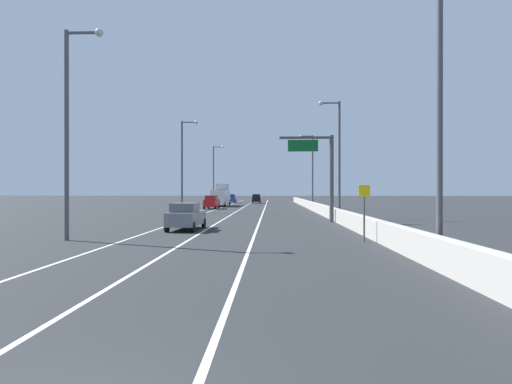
# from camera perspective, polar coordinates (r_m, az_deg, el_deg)

# --- Properties ---
(ground_plane) EXTENTS (320.00, 320.00, 0.00)m
(ground_plane) POSITION_cam_1_polar(r_m,az_deg,el_deg) (68.41, -0.03, -2.10)
(ground_plane) COLOR #26282B
(lane_stripe_left) EXTENTS (0.16, 130.00, 0.00)m
(lane_stripe_left) POSITION_cam_1_polar(r_m,az_deg,el_deg) (59.91, -5.62, -2.42)
(lane_stripe_left) COLOR silver
(lane_stripe_left) RESTS_ON ground_plane
(lane_stripe_center) EXTENTS (0.16, 130.00, 0.00)m
(lane_stripe_center) POSITION_cam_1_polar(r_m,az_deg,el_deg) (59.54, -2.28, -2.43)
(lane_stripe_center) COLOR silver
(lane_stripe_center) RESTS_ON ground_plane
(lane_stripe_right) EXTENTS (0.16, 130.00, 0.00)m
(lane_stripe_right) POSITION_cam_1_polar(r_m,az_deg,el_deg) (59.38, 1.09, -2.44)
(lane_stripe_right) COLOR silver
(lane_stripe_right) RESTS_ON ground_plane
(jersey_barrier_right) EXTENTS (0.60, 120.00, 1.10)m
(jersey_barrier_right) POSITION_cam_1_polar(r_m,az_deg,el_deg) (44.74, 9.55, -2.60)
(jersey_barrier_right) COLOR #B2ADA3
(jersey_barrier_right) RESTS_ON ground_plane
(overhead_sign_gantry) EXTENTS (4.68, 0.36, 7.50)m
(overhead_sign_gantry) POSITION_cam_1_polar(r_m,az_deg,el_deg) (36.77, 9.07, 3.32)
(overhead_sign_gantry) COLOR #47474C
(overhead_sign_gantry) RESTS_ON ground_plane
(speed_advisory_sign) EXTENTS (0.60, 0.11, 3.00)m
(speed_advisory_sign) POSITION_cam_1_polar(r_m,az_deg,el_deg) (22.90, 14.47, -2.19)
(speed_advisory_sign) COLOR #4C4C51
(speed_advisory_sign) RESTS_ON ground_plane
(lamp_post_right_near) EXTENTS (2.14, 0.44, 11.50)m
(lamp_post_right_near) POSITION_cam_1_polar(r_m,az_deg,el_deg) (18.01, 22.94, 12.38)
(lamp_post_right_near) COLOR #4C4C51
(lamp_post_right_near) RESTS_ON ground_plane
(lamp_post_right_second) EXTENTS (2.14, 0.44, 11.50)m
(lamp_post_right_second) POSITION_cam_1_polar(r_m,az_deg,el_deg) (41.94, 10.92, 5.38)
(lamp_post_right_second) COLOR #4C4C51
(lamp_post_right_second) RESTS_ON ground_plane
(lamp_post_right_third) EXTENTS (2.14, 0.44, 11.50)m
(lamp_post_right_third) POSITION_cam_1_polar(r_m,az_deg,el_deg) (66.49, 7.48, 3.45)
(lamp_post_right_third) COLOR #4C4C51
(lamp_post_right_third) RESTS_ON ground_plane
(lamp_post_left_near) EXTENTS (2.14, 0.44, 11.50)m
(lamp_post_left_near) POSITION_cam_1_polar(r_m,az_deg,el_deg) (25.25, -23.82, 8.84)
(lamp_post_left_near) COLOR #4C4C51
(lamp_post_left_near) RESTS_ON ground_plane
(lamp_post_left_mid) EXTENTS (2.14, 0.44, 11.50)m
(lamp_post_left_mid) POSITION_cam_1_polar(r_m,az_deg,el_deg) (53.51, -9.77, 4.25)
(lamp_post_left_mid) COLOR #4C4C51
(lamp_post_left_mid) RESTS_ON ground_plane
(lamp_post_left_far) EXTENTS (2.14, 0.44, 11.50)m
(lamp_post_left_far) POSITION_cam_1_polar(r_m,az_deg,el_deg) (82.85, -5.63, 2.81)
(lamp_post_left_far) COLOR #4C4C51
(lamp_post_left_far) RESTS_ON ground_plane
(car_red_0) EXTENTS (2.01, 4.18, 2.01)m
(car_red_0) POSITION_cam_1_polar(r_m,az_deg,el_deg) (63.06, -6.04, -1.39)
(car_red_0) COLOR red
(car_red_0) RESTS_ON ground_plane
(car_gray_1) EXTENTS (2.06, 4.69, 1.86)m
(car_gray_1) POSITION_cam_1_polar(r_m,az_deg,el_deg) (29.52, -9.45, -3.27)
(car_gray_1) COLOR slate
(car_gray_1) RESTS_ON ground_plane
(car_blue_2) EXTENTS (1.96, 4.58, 1.94)m
(car_blue_2) POSITION_cam_1_polar(r_m,az_deg,el_deg) (95.01, -3.38, -0.88)
(car_blue_2) COLOR #1E389E
(car_blue_2) RESTS_ON ground_plane
(car_black_3) EXTENTS (1.95, 4.54, 1.97)m
(car_black_3) POSITION_cam_1_polar(r_m,az_deg,el_deg) (91.58, 0.05, -0.91)
(car_black_3) COLOR black
(car_black_3) RESTS_ON ground_plane
(box_truck) EXTENTS (2.50, 9.51, 3.94)m
(box_truck) POSITION_cam_1_polar(r_m,az_deg,el_deg) (74.29, -4.77, -0.54)
(box_truck) COLOR silver
(box_truck) RESTS_ON ground_plane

